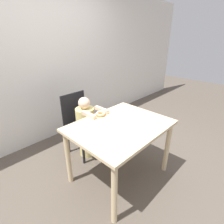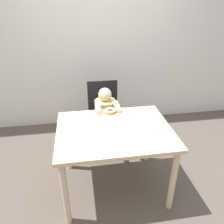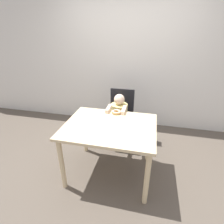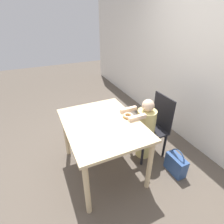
% 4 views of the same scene
% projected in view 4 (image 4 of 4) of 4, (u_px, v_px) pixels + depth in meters
% --- Properties ---
extents(ground_plane, '(12.00, 12.00, 0.00)m').
position_uv_depth(ground_plane, '(104.00, 168.00, 2.49)').
color(ground_plane, brown).
extents(wall_back, '(8.00, 0.05, 2.50)m').
position_uv_depth(wall_back, '(205.00, 68.00, 2.44)').
color(wall_back, silver).
rests_on(wall_back, ground_plane).
extents(dining_table, '(1.14, 0.89, 0.77)m').
position_uv_depth(dining_table, '(102.00, 130.00, 2.16)').
color(dining_table, beige).
rests_on(dining_table, ground_plane).
extents(chair, '(0.41, 0.45, 0.94)m').
position_uv_depth(chair, '(153.00, 127.00, 2.55)').
color(chair, black).
rests_on(chair, ground_plane).
extents(child_figure, '(0.28, 0.49, 0.94)m').
position_uv_depth(child_figure, '(145.00, 130.00, 2.51)').
color(child_figure, '#E0D17F').
rests_on(child_figure, ground_plane).
extents(donut, '(0.13, 0.13, 0.04)m').
position_uv_depth(donut, '(128.00, 116.00, 2.22)').
color(donut, tan).
rests_on(donut, dining_table).
extents(napkin, '(0.31, 0.31, 0.00)m').
position_uv_depth(napkin, '(100.00, 122.00, 2.13)').
color(napkin, white).
rests_on(napkin, dining_table).
extents(handbag, '(0.30, 0.14, 0.39)m').
position_uv_depth(handbag, '(176.00, 164.00, 2.37)').
color(handbag, '#2D4C84').
rests_on(handbag, ground_plane).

